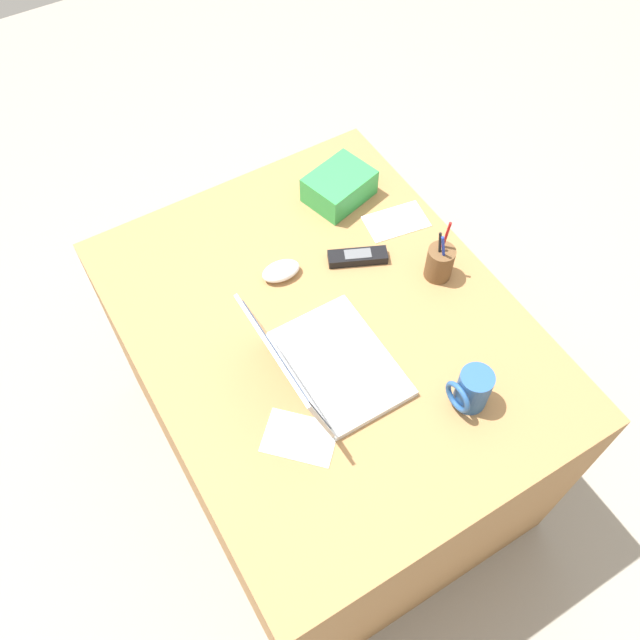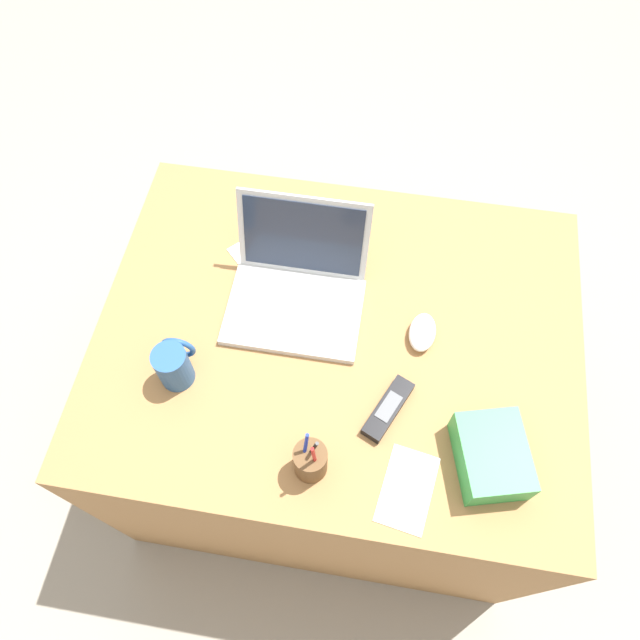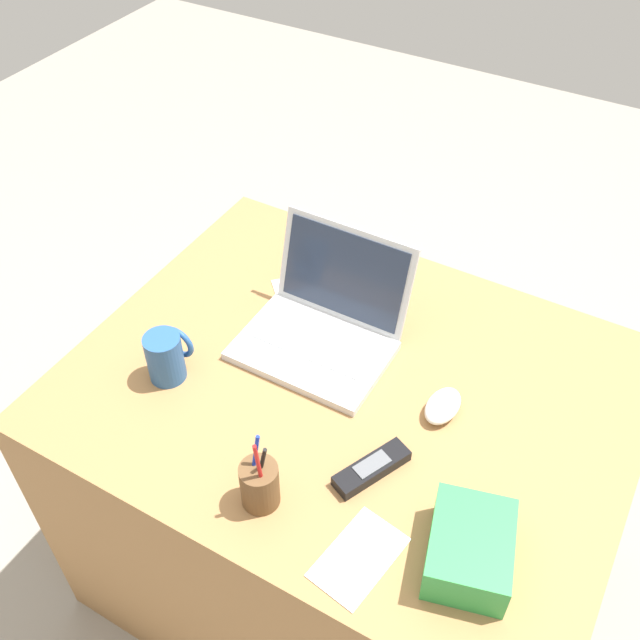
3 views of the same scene
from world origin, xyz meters
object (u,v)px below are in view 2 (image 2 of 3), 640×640
(cordless_phone, at_px, (388,409))
(pen_holder, at_px, (310,461))
(laptop, at_px, (297,287))
(snack_bag, at_px, (491,456))
(computer_mouse, at_px, (422,332))
(coffee_mug_white, at_px, (174,365))

(cordless_phone, relative_size, pen_holder, 0.87)
(laptop, relative_size, snack_bag, 1.83)
(computer_mouse, relative_size, snack_bag, 0.58)
(cordless_phone, bearing_deg, coffee_mug_white, 178.95)
(coffee_mug_white, bearing_deg, snack_bag, -7.16)
(coffee_mug_white, height_order, pen_holder, pen_holder)
(computer_mouse, height_order, cordless_phone, computer_mouse)
(coffee_mug_white, bearing_deg, computer_mouse, 19.35)
(cordless_phone, height_order, snack_bag, snack_bag)
(laptop, height_order, computer_mouse, laptop)
(coffee_mug_white, distance_m, pen_holder, 0.36)
(laptop, distance_m, cordless_phone, 0.35)
(coffee_mug_white, relative_size, pen_holder, 0.60)
(computer_mouse, xyz_separation_m, pen_holder, (-0.20, -0.34, 0.03))
(laptop, xyz_separation_m, cordless_phone, (0.24, -0.25, -0.03))
(computer_mouse, distance_m, pen_holder, 0.39)
(cordless_phone, bearing_deg, computer_mouse, 73.55)
(computer_mouse, distance_m, coffee_mug_white, 0.55)
(computer_mouse, height_order, snack_bag, snack_bag)
(pen_holder, bearing_deg, snack_bag, 11.18)
(coffee_mug_white, relative_size, cordless_phone, 0.69)
(snack_bag, bearing_deg, coffee_mug_white, 172.84)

